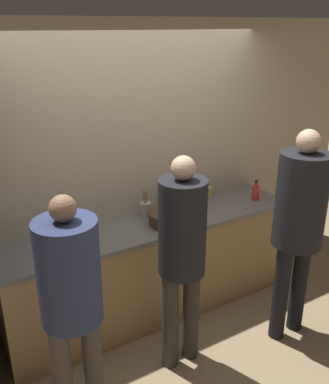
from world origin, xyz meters
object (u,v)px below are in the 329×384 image
at_px(bottle_amber, 165,198).
at_px(bottle_dark, 76,230).
at_px(bottle_red, 256,192).
at_px(person_left, 71,290).
at_px(fruit_bowl, 170,218).
at_px(potted_plant, 197,188).
at_px(person_right, 299,216).
at_px(person_center, 182,247).
at_px(utensil_crock, 146,209).
at_px(cup_yellow, 209,192).

relative_size(bottle_amber, bottle_dark, 1.16).
relative_size(bottle_red, bottle_amber, 0.83).
height_order(person_left, fruit_bowl, person_left).
distance_m(bottle_amber, potted_plant, 0.38).
bearing_deg(person_right, person_center, 168.68).
distance_m(utensil_crock, potted_plant, 0.63).
relative_size(person_center, bottle_dark, 8.16).
bearing_deg(utensil_crock, potted_plant, 7.28).
bearing_deg(fruit_bowl, bottle_amber, 65.48).
relative_size(bottle_red, cup_yellow, 2.21).
xyz_separation_m(person_right, utensil_crock, (-0.84, 1.02, -0.13)).
distance_m(person_center, bottle_amber, 0.98).
bearing_deg(fruit_bowl, utensil_crock, 110.56).
bearing_deg(bottle_dark, bottle_red, -3.30).
bearing_deg(utensil_crock, cup_yellow, 6.45).
bearing_deg(bottle_amber, person_left, -142.94).
bearing_deg(person_right, utensil_crock, 129.35).
relative_size(person_right, potted_plant, 8.39).
bearing_deg(person_center, person_right, -11.32).
relative_size(person_left, fruit_bowl, 4.51).
bearing_deg(bottle_red, cup_yellow, 136.58).
bearing_deg(person_left, bottle_amber, 37.06).
relative_size(person_left, person_right, 0.90).
bearing_deg(bottle_dark, fruit_bowl, -9.36).
relative_size(person_right, cup_yellow, 19.88).
bearing_deg(utensil_crock, bottle_red, -11.69).
bearing_deg(fruit_bowl, person_left, -150.78).
distance_m(bottle_red, cup_yellow, 0.46).
height_order(person_left, bottle_red, person_left).
distance_m(person_left, person_right, 1.86).
distance_m(person_left, bottle_red, 2.22).
relative_size(utensil_crock, bottle_dark, 1.20).
distance_m(person_center, bottle_dark, 0.89).
bearing_deg(potted_plant, bottle_dark, -171.21).
relative_size(person_left, bottle_red, 8.09).
bearing_deg(bottle_amber, person_right, -61.75).
relative_size(person_center, bottle_red, 8.51).
distance_m(fruit_bowl, bottle_dark, 0.81).
height_order(person_left, cup_yellow, person_left).
height_order(fruit_bowl, bottle_red, bottle_red).
height_order(bottle_dark, potted_plant, potted_plant).
distance_m(bottle_red, bottle_amber, 0.91).
bearing_deg(person_right, bottle_dark, 149.81).
bearing_deg(bottle_amber, cup_yellow, 1.34).
bearing_deg(bottle_amber, fruit_bowl, -114.52).
bearing_deg(bottle_dark, utensil_crock, 10.13).
bearing_deg(bottle_dark, person_right, -30.19).
height_order(person_center, bottle_red, person_center).
relative_size(utensil_crock, cup_yellow, 2.77).
relative_size(person_center, fruit_bowl, 4.75).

